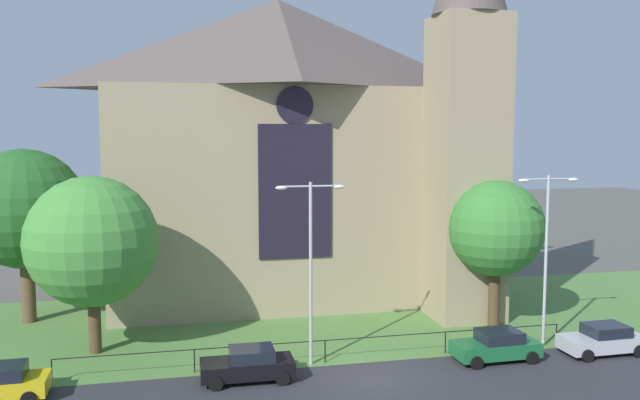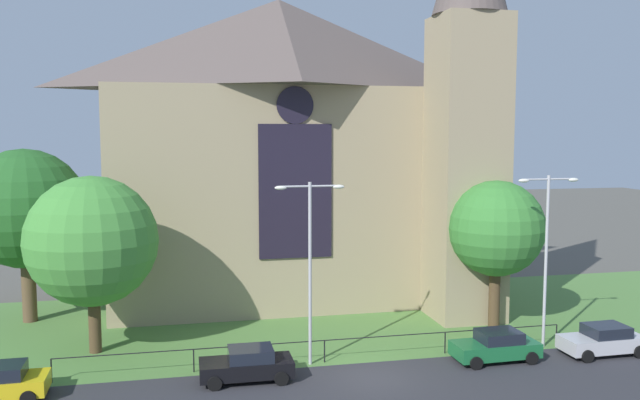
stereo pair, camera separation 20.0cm
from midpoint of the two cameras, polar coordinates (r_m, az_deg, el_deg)
name	(u,v)px [view 1 (the left image)]	position (r m, az deg, el deg)	size (l,w,h in m)	color
ground	(323,318)	(40.71, 0.13, -10.14)	(160.00, 160.00, 0.00)	#56544C
road_asphalt	(385,395)	(29.74, 5.42, -16.33)	(120.00, 8.00, 0.01)	#2D2D33
grass_verge	(331,328)	(38.84, 0.79, -10.93)	(120.00, 20.00, 0.01)	#517F3D
church_building	(292,146)	(44.78, -2.57, 4.64)	(23.20, 16.20, 26.00)	tan
iron_railing	(325,343)	(33.09, 0.27, -12.22)	(25.21, 0.07, 1.13)	black
tree_left_near	(92,241)	(35.31, -19.17, -3.38)	(6.59, 6.59, 9.06)	#4C3823
tree_left_far	(25,209)	(42.44, -24.18, -0.73)	(7.00, 7.00, 10.27)	brown
tree_right_near	(496,229)	(38.91, 14.74, -2.40)	(5.45, 5.45, 8.52)	#4C3823
streetlamp_near	(311,251)	(31.71, -0.99, -4.38)	(3.37, 0.26, 8.87)	#B2B2B7
streetlamp_far	(547,240)	(36.28, 18.74, -3.26)	(3.37, 0.26, 9.02)	#B2B2B7
parked_car_black	(248,365)	(31.07, -6.37, -13.89)	(4.22, 2.05, 1.51)	black
parked_car_green	(496,346)	(34.50, 14.75, -12.02)	(4.24, 2.11, 1.51)	#196033
parked_car_silver	(603,340)	(37.19, 23.00, -10.98)	(4.23, 2.07, 1.51)	#B7B7BC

